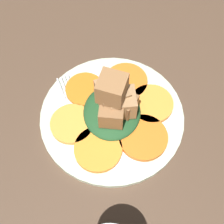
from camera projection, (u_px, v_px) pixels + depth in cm
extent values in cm
cube|color=#4C3828|center=(112.00, 120.00, 55.86)|extent=(120.00, 120.00, 2.00)
cylinder|color=beige|center=(112.00, 116.00, 54.54)|extent=(25.01, 25.01, 1.00)
cylinder|color=white|center=(112.00, 116.00, 54.49)|extent=(20.01, 20.01, 1.00)
cylinder|color=orange|center=(143.00, 137.00, 51.46)|extent=(8.18, 8.18, 0.93)
cylinder|color=orange|center=(151.00, 104.00, 54.50)|extent=(7.67, 7.67, 0.93)
cylinder|color=orange|center=(126.00, 82.00, 56.74)|extent=(7.85, 7.85, 0.93)
cylinder|color=orange|center=(85.00, 90.00, 55.90)|extent=(6.99, 6.99, 0.93)
cylinder|color=orange|center=(72.00, 124.00, 52.65)|extent=(7.40, 7.40, 0.93)
cylinder|color=orange|center=(98.00, 149.00, 50.48)|extent=(7.87, 7.87, 0.93)
ellipsoid|color=#1E4723|center=(112.00, 112.00, 53.02)|extent=(10.89, 9.80, 2.25)
cube|color=brown|center=(125.00, 106.00, 50.34)|extent=(4.61, 4.61, 3.37)
cube|color=#9E754C|center=(122.00, 104.00, 50.05)|extent=(4.69, 4.69, 4.16)
cube|color=#9E754C|center=(112.00, 95.00, 50.53)|extent=(6.12, 6.12, 4.67)
cube|color=brown|center=(110.00, 113.00, 49.46)|extent=(4.05, 4.05, 3.84)
cube|color=olive|center=(110.00, 88.00, 46.60)|extent=(5.08, 5.08, 4.12)
cube|color=#9E754C|center=(111.00, 90.00, 47.33)|extent=(4.78, 4.78, 3.61)
cube|color=#B2B2B7|center=(85.00, 134.00, 52.04)|extent=(11.63, 5.98, 0.40)
cube|color=#B2B2B7|center=(72.00, 101.00, 55.07)|extent=(2.29, 2.71, 0.40)
cube|color=#B2B2B7|center=(61.00, 89.00, 56.29)|extent=(4.53, 2.24, 0.40)
cube|color=#B2B2B7|center=(65.00, 88.00, 56.40)|extent=(4.53, 2.24, 0.40)
cube|color=#B2B2B7|center=(68.00, 87.00, 56.52)|extent=(4.53, 2.24, 0.40)
cube|color=#B2B2B7|center=(72.00, 86.00, 56.64)|extent=(4.53, 2.24, 0.40)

